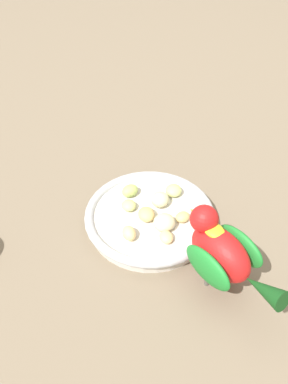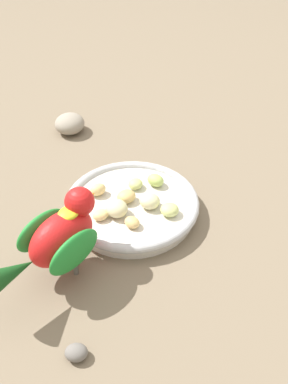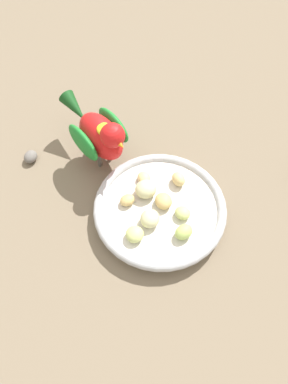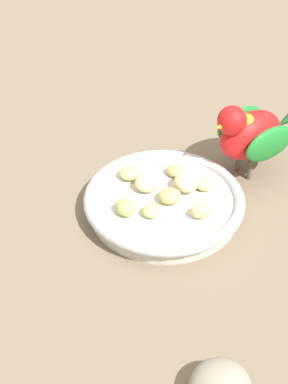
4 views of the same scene
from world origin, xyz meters
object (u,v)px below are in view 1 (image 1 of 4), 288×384
Objects in this scene: apple_piece_5 at (165,222)px; parrot at (222,253)px; apple_piece_1 at (174,190)px; apple_piece_6 at (183,217)px; apple_piece_8 at (167,237)px; apple_piece_0 at (129,233)px; feeding_bowl at (150,218)px; apple_piece_2 at (162,201)px; apple_piece_3 at (147,214)px; apple_piece_4 at (130,191)px; apple_piece_7 at (129,205)px.

parrot reaches higher than apple_piece_5.
apple_piece_5 is at bearing -18.21° from apple_piece_1.
parrot is at bearing 17.42° from apple_piece_6.
apple_piece_5 is 0.03m from apple_piece_6.
apple_piece_6 is 0.05m from apple_piece_8.
parrot is (0.17, 0.04, 0.04)m from apple_piece_1.
apple_piece_6 is (-0.01, 0.03, -0.01)m from apple_piece_5.
apple_piece_5 is (-0.01, 0.06, 0.00)m from apple_piece_0.
apple_piece_2 is (-0.02, 0.02, 0.02)m from feeding_bowl.
apple_piece_0 is 0.09m from apple_piece_6.
apple_piece_6 is (0.01, 0.06, -0.00)m from apple_piece_3.
apple_piece_0 is 0.10m from apple_piece_4.
apple_piece_0 is at bearing -39.33° from feeding_bowl.
apple_piece_8 is (0.07, 0.05, -0.00)m from apple_piece_7.
apple_piece_2 reaches higher than apple_piece_6.
apple_piece_2 reaches higher than apple_piece_7.
apple_piece_3 is 0.06m from apple_piece_6.
apple_piece_3 is (0.03, -0.03, -0.00)m from apple_piece_2.
apple_piece_5 is at bearing 31.19° from apple_piece_4.
apple_piece_6 is (0.07, 0.08, -0.00)m from apple_piece_4.
apple_piece_5 reaches higher than apple_piece_0.
apple_piece_2 reaches higher than apple_piece_3.
apple_piece_6 is at bearing 49.79° from apple_piece_4.
apple_piece_4 is at bearing -121.92° from apple_piece_2.
apple_piece_4 reaches higher than apple_piece_7.
apple_piece_3 is 1.21× the size of apple_piece_7.
parrot is at bearing 13.07° from apple_piece_1.
apple_piece_0 is at bearing -42.02° from apple_piece_2.
apple_piece_0 is 0.95× the size of apple_piece_1.
apple_piece_6 is at bearing 142.33° from apple_piece_8.
apple_piece_3 is at bearing -131.30° from apple_piece_5.
apple_piece_8 is at bearing 28.29° from apple_piece_3.
parrot is at bearing 56.53° from apple_piece_0.
apple_piece_6 is 0.09m from apple_piece_7.
apple_piece_2 is 1.06× the size of apple_piece_3.
apple_piece_4 is at bearing -158.72° from apple_piece_3.
apple_piece_3 is 0.04m from apple_piece_7.
apple_piece_2 is at bearing 137.98° from apple_piece_0.
apple_piece_8 is (0.05, 0.03, -0.00)m from apple_piece_3.
apple_piece_7 is at bearing -132.09° from apple_piece_3.
apple_piece_3 is at bearing -46.20° from apple_piece_2.
apple_piece_1 is 0.18× the size of parrot.
apple_piece_7 is at bearing 176.55° from apple_piece_0.
apple_piece_3 reaches higher than apple_piece_6.
apple_piece_7 is (-0.05, -0.05, -0.00)m from apple_piece_5.
apple_piece_6 is 0.15× the size of parrot.
apple_piece_7 is at bearing -87.57° from apple_piece_2.
apple_piece_6 is at bearing -14.24° from parrot.
apple_piece_7 reaches higher than feeding_bowl.
apple_piece_0 is at bearing -4.81° from apple_piece_4.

